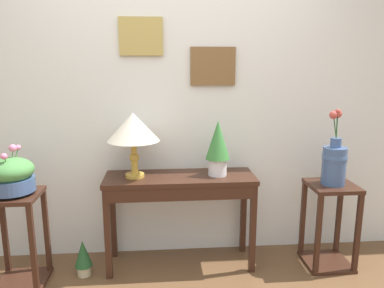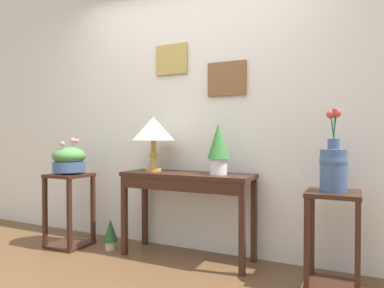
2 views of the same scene
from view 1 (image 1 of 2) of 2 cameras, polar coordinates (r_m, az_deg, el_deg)
name	(u,v)px [view 1 (image 1 of 2)]	position (r m, az deg, el deg)	size (l,w,h in m)	color
back_wall_with_art	(170,89)	(3.07, -3.35, 8.45)	(9.00, 0.13, 2.80)	silver
console_table	(180,191)	(2.92, -1.83, -7.11)	(1.16, 0.40, 0.75)	#381E14
table_lamp	(133,129)	(2.82, -8.95, 2.34)	(0.39, 0.39, 0.50)	gold
potted_plant_on_console	(218,145)	(2.87, 3.96, -0.22)	(0.19, 0.19, 0.43)	silver
pedestal_stand_left	(18,240)	(3.05, -25.02, -13.15)	(0.36, 0.36, 0.70)	#381E14
planter_bowl_wide_left	(11,175)	(2.89, -25.89, -4.32)	(0.31, 0.31, 0.35)	#3D5684
pedestal_stand_right	(329,225)	(3.24, 20.18, -11.51)	(0.36, 0.36, 0.68)	#381E14
flower_vase_tall_right	(334,160)	(3.07, 20.89, -2.35)	(0.19, 0.19, 0.59)	#3D5684
potted_plant_floor	(83,257)	(3.09, -16.28, -16.18)	(0.13, 0.13, 0.29)	beige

